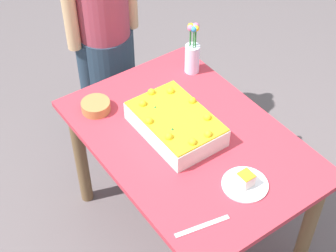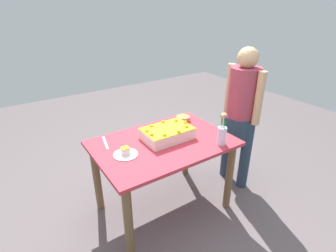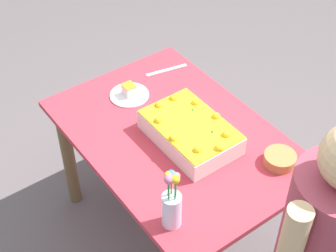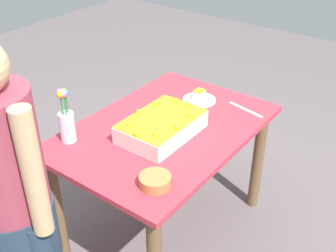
{
  "view_description": "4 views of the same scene",
  "coord_description": "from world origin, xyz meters",
  "px_view_note": "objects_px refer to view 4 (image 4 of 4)",
  "views": [
    {
      "loc": [
        -1.33,
        1.07,
        2.43
      ],
      "look_at": [
        0.06,
        0.08,
        0.81
      ],
      "focal_mm": 55.0,
      "sensor_mm": 36.0,
      "label": 1
    },
    {
      "loc": [
        -1.09,
        -1.71,
        1.86
      ],
      "look_at": [
        0.09,
        0.06,
        0.85
      ],
      "focal_mm": 28.0,
      "sensor_mm": 36.0,
      "label": 2
    },
    {
      "loc": [
        1.39,
        -1.06,
        2.41
      ],
      "look_at": [
        -0.03,
        -0.02,
        0.79
      ],
      "focal_mm": 55.0,
      "sensor_mm": 36.0,
      "label": 3
    },
    {
      "loc": [
        1.54,
        1.17,
        1.93
      ],
      "look_at": [
        -0.01,
        0.02,
        0.75
      ],
      "focal_mm": 45.0,
      "sensor_mm": 36.0,
      "label": 4
    }
  ],
  "objects_px": {
    "sheet_cake": "(162,126)",
    "serving_plate_with_slice": "(199,98)",
    "person_standing": "(10,195)",
    "flower_vase": "(66,121)",
    "fruit_bowl": "(155,181)",
    "cake_knife": "(246,110)"
  },
  "relations": [
    {
      "from": "sheet_cake",
      "to": "serving_plate_with_slice",
      "type": "height_order",
      "value": "sheet_cake"
    },
    {
      "from": "sheet_cake",
      "to": "person_standing",
      "type": "xyz_separation_m",
      "value": [
        0.84,
        -0.1,
        0.06
      ]
    },
    {
      "from": "serving_plate_with_slice",
      "to": "flower_vase",
      "type": "height_order",
      "value": "flower_vase"
    },
    {
      "from": "serving_plate_with_slice",
      "to": "fruit_bowl",
      "type": "distance_m",
      "value": 0.83
    },
    {
      "from": "fruit_bowl",
      "to": "serving_plate_with_slice",
      "type": "bearing_deg",
      "value": -160.42
    },
    {
      "from": "serving_plate_with_slice",
      "to": "fruit_bowl",
      "type": "bearing_deg",
      "value": 19.58
    },
    {
      "from": "sheet_cake",
      "to": "flower_vase",
      "type": "height_order",
      "value": "flower_vase"
    },
    {
      "from": "flower_vase",
      "to": "fruit_bowl",
      "type": "distance_m",
      "value": 0.58
    },
    {
      "from": "sheet_cake",
      "to": "cake_knife",
      "type": "relative_size",
      "value": 1.86
    },
    {
      "from": "cake_knife",
      "to": "flower_vase",
      "type": "height_order",
      "value": "flower_vase"
    },
    {
      "from": "fruit_bowl",
      "to": "flower_vase",
      "type": "bearing_deg",
      "value": -91.9
    },
    {
      "from": "sheet_cake",
      "to": "cake_knife",
      "type": "bearing_deg",
      "value": 155.3
    },
    {
      "from": "serving_plate_with_slice",
      "to": "flower_vase",
      "type": "xyz_separation_m",
      "value": [
        0.77,
        -0.3,
        0.1
      ]
    },
    {
      "from": "serving_plate_with_slice",
      "to": "person_standing",
      "type": "relative_size",
      "value": 0.13
    },
    {
      "from": "serving_plate_with_slice",
      "to": "flower_vase",
      "type": "bearing_deg",
      "value": -21.23
    },
    {
      "from": "person_standing",
      "to": "serving_plate_with_slice",
      "type": "bearing_deg",
      "value": -2.36
    },
    {
      "from": "sheet_cake",
      "to": "fruit_bowl",
      "type": "relative_size",
      "value": 3.07
    },
    {
      "from": "sheet_cake",
      "to": "fruit_bowl",
      "type": "bearing_deg",
      "value": 33.34
    },
    {
      "from": "flower_vase",
      "to": "person_standing",
      "type": "height_order",
      "value": "person_standing"
    },
    {
      "from": "person_standing",
      "to": "sheet_cake",
      "type": "bearing_deg",
      "value": -6.99
    },
    {
      "from": "cake_knife",
      "to": "flower_vase",
      "type": "bearing_deg",
      "value": 67.06
    },
    {
      "from": "sheet_cake",
      "to": "fruit_bowl",
      "type": "distance_m",
      "value": 0.42
    }
  ]
}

